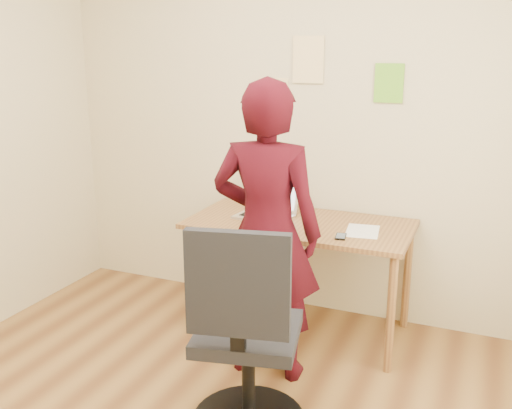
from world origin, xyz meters
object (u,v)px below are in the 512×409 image
at_px(desk, 299,235).
at_px(office_chair, 245,347).
at_px(laptop, 268,208).
at_px(phone, 341,236).
at_px(person, 267,233).

height_order(desk, office_chair, office_chair).
xyz_separation_m(laptop, phone, (0.56, -0.25, -0.05)).
distance_m(office_chair, person, 0.69).
bearing_deg(laptop, desk, -4.91).
height_order(desk, person, person).
xyz_separation_m(desk, phone, (0.32, -0.20, 0.09)).
height_order(phone, office_chair, office_chair).
height_order(laptop, phone, laptop).
bearing_deg(phone, office_chair, -111.52).
bearing_deg(office_chair, desk, 83.50).
height_order(desk, laptop, laptop).
xyz_separation_m(laptop, office_chair, (0.35, -1.16, -0.33)).
relative_size(laptop, person, 0.23).
xyz_separation_m(desk, laptop, (-0.24, 0.05, 0.14)).
distance_m(laptop, office_chair, 1.26).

